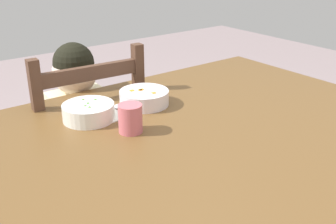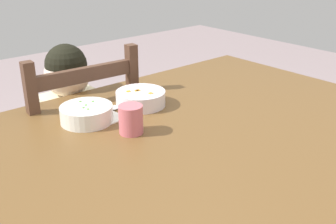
% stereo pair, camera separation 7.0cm
% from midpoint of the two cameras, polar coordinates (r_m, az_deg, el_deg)
% --- Properties ---
extents(dining_table, '(1.41, 1.06, 0.76)m').
position_cam_midpoint_polar(dining_table, '(1.24, 6.16, -6.67)').
color(dining_table, brown).
rests_on(dining_table, ground).
extents(dining_chair, '(0.45, 0.45, 0.94)m').
position_cam_midpoint_polar(dining_chair, '(1.71, -10.53, -6.86)').
color(dining_chair, '#4F3325').
rests_on(dining_chair, ground).
extents(child_figure, '(0.32, 0.31, 0.93)m').
position_cam_midpoint_polar(child_figure, '(1.63, -10.80, -1.61)').
color(child_figure, beige).
rests_on(child_figure, ground).
extents(bowl_of_peas, '(0.16, 0.16, 0.05)m').
position_cam_midpoint_polar(bowl_of_peas, '(1.28, -9.57, 0.08)').
color(bowl_of_peas, white).
rests_on(bowl_of_peas, dining_table).
extents(bowl_of_carrots, '(0.17, 0.17, 0.05)m').
position_cam_midpoint_polar(bowl_of_carrots, '(1.38, -1.92, 2.07)').
color(bowl_of_carrots, white).
rests_on(bowl_of_carrots, dining_table).
extents(spoon, '(0.13, 0.07, 0.01)m').
position_cam_midpoint_polar(spoon, '(1.38, -5.10, 1.03)').
color(spoon, silver).
rests_on(spoon, dining_table).
extents(drinking_cup, '(0.07, 0.07, 0.08)m').
position_cam_midpoint_polar(drinking_cup, '(1.18, -3.62, -0.93)').
color(drinking_cup, '#D06771').
rests_on(drinking_cup, dining_table).
extents(paper_napkin, '(0.14, 0.13, 0.00)m').
position_cam_midpoint_polar(paper_napkin, '(1.30, -7.59, -0.69)').
color(paper_napkin, white).
rests_on(paper_napkin, dining_table).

